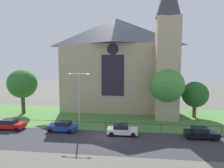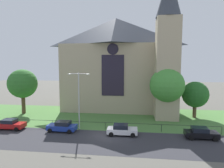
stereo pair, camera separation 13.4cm
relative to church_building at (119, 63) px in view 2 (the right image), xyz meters
The scene contains 13 objects.
ground 12.68m from the church_building, 91.52° to the right, with size 160.00×160.00×0.00m, color #56544C.
road_asphalt 21.98m from the church_building, 90.58° to the right, with size 120.00×8.00×0.01m, color #2D2D33.
grass_verge 13.94m from the church_building, 91.20° to the right, with size 120.00×20.00×0.01m, color #477538.
church_building is the anchor object (origin of this frame).
iron_railing 17.60m from the church_building, 92.96° to the right, with size 33.27×0.07×1.13m.
tree_right_far 16.92m from the church_building, 22.33° to the right, with size 4.79×4.79×6.72m.
tree_left_far 20.45m from the church_building, 159.47° to the right, with size 5.72×5.72×8.90m.
tree_right_near 13.10m from the church_building, 42.68° to the right, with size 6.04×6.04×9.24m.
streetlamp_near 16.49m from the church_building, 107.66° to the right, with size 3.37×0.26×8.64m.
parked_car_red 24.31m from the church_building, 132.80° to the right, with size 4.20×2.03×1.51m.
parked_car_blue 20.24m from the church_building, 112.88° to the right, with size 4.26×2.14×1.51m.
parked_car_white 19.45m from the church_building, 83.62° to the right, with size 4.24×2.10×1.51m.
parked_car_black 23.02m from the church_building, 53.71° to the right, with size 4.23×2.09×1.51m.
Camera 2 is at (3.97, -26.00, 9.77)m, focal length 31.43 mm.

